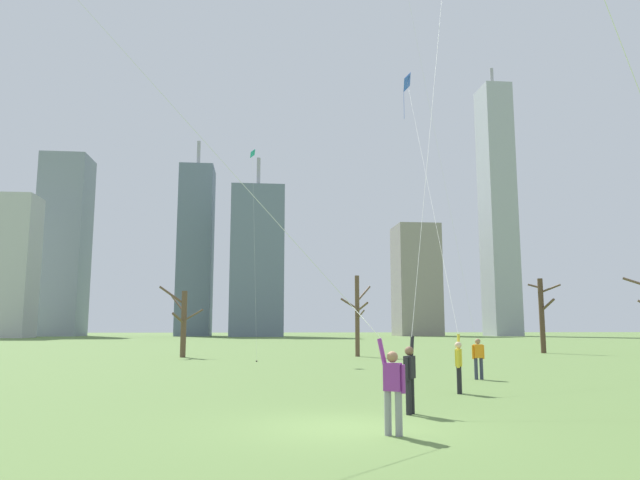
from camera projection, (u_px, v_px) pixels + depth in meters
name	position (u px, v px, depth m)	size (l,w,h in m)	color
ground_plane	(350.00, 428.00, 12.49)	(400.00, 400.00, 0.00)	#5B7A3D
kite_flyer_foreground_left_white	(421.00, 242.00, 17.43)	(5.57, 12.20, 19.12)	black
kite_flyer_far_back_blue	(441.00, 268.00, 22.62)	(3.05, 16.18, 17.66)	black
kite_flyer_midfield_right_orange	(295.00, 270.00, 12.51)	(13.56, 5.49, 17.45)	gray
bystander_watching_nearby	(478.00, 357.00, 23.90)	(0.51, 0.22, 1.62)	#33384C
distant_kite_drifting_left_purple	(416.00, 35.00, 31.56)	(5.51, 4.47, 21.32)	purple
distant_kite_high_overhead_teal	(253.00, 182.00, 40.42)	(0.72, 4.07, 14.35)	teal
bare_tree_far_right_edge	(358.00, 313.00, 42.48)	(2.39, 2.85, 5.74)	brown
bare_tree_right_of_center	(183.00, 321.00, 41.25)	(3.23, 2.62, 4.94)	brown
bare_tree_center	(542.00, 313.00, 47.74)	(1.98, 2.07, 5.96)	#4C3828
skyline_short_annex	(498.00, 208.00, 136.69)	(6.25, 8.24, 63.00)	#9EA3AD
skyline_mid_tower_right	(16.00, 266.00, 112.83)	(6.66, 7.51, 27.07)	#B2B2B7
skyline_wide_slab	(257.00, 261.00, 127.94)	(11.20, 11.14, 38.99)	slate
skyline_slender_spire	(416.00, 280.00, 136.50)	(9.54, 10.43, 25.25)	gray
skyline_tall_tower	(64.00, 245.00, 133.32)	(9.86, 9.89, 40.53)	gray
skyline_squat_block	(196.00, 250.00, 134.68)	(7.48, 9.50, 44.85)	slate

